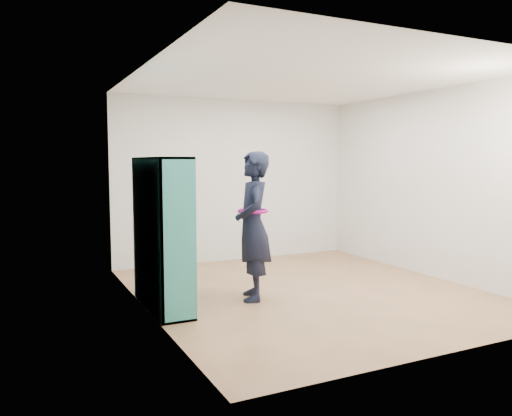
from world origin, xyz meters
name	(u,v)px	position (x,y,z in m)	size (l,w,h in m)	color
floor	(308,291)	(0.00, 0.00, 0.00)	(4.50, 4.50, 0.00)	brown
ceiling	(310,79)	(0.00, 0.00, 2.60)	(4.50, 4.50, 0.00)	white
wall_left	(146,191)	(-2.00, 0.00, 1.30)	(0.02, 4.50, 2.60)	silver
wall_right	(431,184)	(2.00, 0.00, 1.30)	(0.02, 4.50, 2.60)	silver
wall_back	(236,181)	(0.00, 2.25, 1.30)	(4.00, 0.02, 2.60)	silver
wall_front	(455,200)	(0.00, -2.25, 1.30)	(4.00, 0.02, 2.60)	silver
bookshelf	(160,235)	(-1.84, 0.11, 0.81)	(0.36, 1.24, 1.66)	teal
person	(253,226)	(-0.77, -0.01, 0.87)	(0.60, 0.73, 1.73)	black
smartphone	(239,216)	(-0.89, 0.12, 0.98)	(0.04, 0.10, 0.14)	silver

